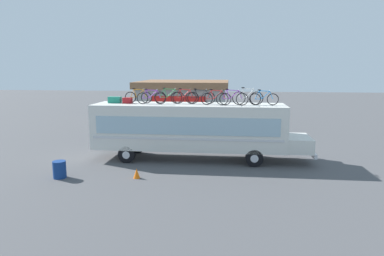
{
  "coord_description": "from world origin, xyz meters",
  "views": [
    {
      "loc": [
        2.32,
        -19.16,
        5.22
      ],
      "look_at": [
        0.19,
        0.0,
        1.85
      ],
      "focal_mm": 31.85,
      "sensor_mm": 36.0,
      "label": 1
    }
  ],
  "objects": [
    {
      "name": "luggage_bag_1",
      "position": [
        -4.4,
        0.19,
        3.41
      ],
      "size": [
        0.73,
        0.39,
        0.36
      ],
      "primitive_type": "cube",
      "color": "#1E7F66",
      "rests_on": "bus"
    },
    {
      "name": "rooftop_bicycle_4",
      "position": [
        -0.27,
        0.26,
        3.6
      ],
      "size": [
        1.64,
        0.44,
        0.89
      ],
      "color": "black",
      "rests_on": "bus"
    },
    {
      "name": "trash_bin",
      "position": [
        -5.8,
        -4.13,
        0.42
      ],
      "size": [
        0.62,
        0.62,
        0.84
      ],
      "primitive_type": "cylinder",
      "color": "navy",
      "rests_on": "ground"
    },
    {
      "name": "bus",
      "position": [
        0.22,
        0.0,
        1.91
      ],
      "size": [
        12.39,
        2.65,
        3.23
      ],
      "color": "silver",
      "rests_on": "ground"
    },
    {
      "name": "rooftop_bicycle_7",
      "position": [
        2.45,
        -0.33,
        3.61
      ],
      "size": [
        1.78,
        0.44,
        0.91
      ],
      "color": "black",
      "rests_on": "bus"
    },
    {
      "name": "rooftop_bicycle_5",
      "position": [
        0.63,
        0.34,
        3.59
      ],
      "size": [
        1.73,
        0.44,
        0.87
      ],
      "color": "black",
      "rests_on": "bus"
    },
    {
      "name": "ground_plane",
      "position": [
        0.0,
        0.0,
        0.0
      ],
      "size": [
        120.0,
        120.0,
        0.0
      ],
      "primitive_type": "plane",
      "color": "#4C4C4F"
    },
    {
      "name": "rooftop_bicycle_8",
      "position": [
        3.31,
        -0.02,
        3.63
      ],
      "size": [
        1.72,
        0.44,
        0.98
      ],
      "color": "black",
      "rests_on": "bus"
    },
    {
      "name": "rooftop_bicycle_1",
      "position": [
        -2.98,
        0.22,
        3.6
      ],
      "size": [
        1.62,
        0.44,
        0.88
      ],
      "color": "black",
      "rests_on": "bus"
    },
    {
      "name": "traffic_cone",
      "position": [
        -2.08,
        -3.77,
        0.24
      ],
      "size": [
        0.32,
        0.32,
        0.48
      ],
      "primitive_type": "cone",
      "color": "orange",
      "rests_on": "ground"
    },
    {
      "name": "luggage_bag_2",
      "position": [
        -3.6,
        0.09,
        3.39
      ],
      "size": [
        0.5,
        0.43,
        0.33
      ],
      "primitive_type": "cube",
      "color": "maroon",
      "rests_on": "bus"
    },
    {
      "name": "roadside_building",
      "position": [
        -2.28,
        15.14,
        2.04
      ],
      "size": [
        8.82,
        8.41,
        3.99
      ],
      "color": "#9E9E99",
      "rests_on": "ground"
    },
    {
      "name": "rooftop_bicycle_2",
      "position": [
        -2.11,
        -0.23,
        3.6
      ],
      "size": [
        1.7,
        0.44,
        0.88
      ],
      "color": "black",
      "rests_on": "bus"
    },
    {
      "name": "rooftop_bicycle_6",
      "position": [
        1.56,
        -0.29,
        3.6
      ],
      "size": [
        1.7,
        0.44,
        0.88
      ],
      "color": "black",
      "rests_on": "bus"
    },
    {
      "name": "rooftop_bicycle_3",
      "position": [
        -1.18,
        0.32,
        3.61
      ],
      "size": [
        1.77,
        0.44,
        0.91
      ],
      "color": "black",
      "rests_on": "bus"
    },
    {
      "name": "rooftop_bicycle_9",
      "position": [
        4.19,
        -0.03,
        3.59
      ],
      "size": [
        1.62,
        0.44,
        0.86
      ],
      "color": "black",
      "rests_on": "bus"
    }
  ]
}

